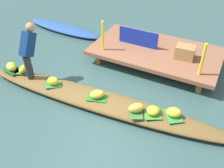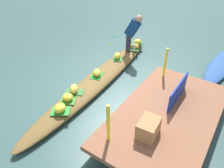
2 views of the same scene
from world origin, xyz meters
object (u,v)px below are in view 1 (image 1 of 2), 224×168
object	(u,v)px
market_banner	(138,38)
vendor_person	(28,48)
banana_bunch_2	(153,111)
produce_crate	(185,52)
banana_bunch_0	(136,108)
banana_bunch_6	(174,112)
vendor_boat	(99,101)
banana_bunch_3	(97,94)
banana_bunch_1	(23,69)
moored_boat	(64,28)
banana_bunch_5	(53,81)
banana_bunch_4	(11,67)
water_bottle	(32,68)

from	to	relation	value
market_banner	vendor_person	bearing A→B (deg)	-129.76
banana_bunch_2	produce_crate	xyz separation A→B (m)	(0.06, 1.99, 0.24)
banana_bunch_0	banana_bunch_6	world-z (taller)	banana_bunch_0
produce_crate	vendor_boat	bearing A→B (deg)	-120.95
banana_bunch_2	banana_bunch_3	xyz separation A→B (m)	(-1.18, -0.07, 0.01)
vendor_boat	vendor_person	size ratio (longest dim) A/B	4.62
banana_bunch_1	market_banner	bearing A→B (deg)	46.71
vendor_boat	banana_bunch_2	bearing A→B (deg)	-1.90
moored_boat	vendor_person	xyz separation A→B (m)	(0.96, -2.52, 0.81)
moored_boat	market_banner	size ratio (longest dim) A/B	2.53
banana_bunch_2	produce_crate	distance (m)	2.01
banana_bunch_5	banana_bunch_1	bearing A→B (deg)	174.75
banana_bunch_4	produce_crate	world-z (taller)	produce_crate
banana_bunch_4	banana_bunch_5	world-z (taller)	banana_bunch_5
vendor_boat	banana_bunch_4	distance (m)	2.32
moored_boat	banana_bunch_5	bearing A→B (deg)	-55.81
vendor_boat	banana_bunch_3	world-z (taller)	banana_bunch_3
banana_bunch_2	market_banner	bearing A→B (deg)	119.53
moored_boat	market_banner	distance (m)	2.76
banana_bunch_6	banana_bunch_2	bearing A→B (deg)	-161.04
banana_bunch_3	produce_crate	bearing A→B (deg)	59.14
banana_bunch_3	banana_bunch_5	distance (m)	1.07
vendor_person	banana_bunch_2	bearing A→B (deg)	0.18
moored_boat	banana_bunch_4	world-z (taller)	banana_bunch_4
vendor_boat	vendor_person	bearing A→B (deg)	176.08
moored_boat	banana_bunch_2	size ratio (longest dim) A/B	10.63
banana_bunch_3	water_bottle	world-z (taller)	water_bottle
vendor_boat	water_bottle	world-z (taller)	water_bottle
banana_bunch_3	vendor_person	world-z (taller)	vendor_person
banana_bunch_0	banana_bunch_3	size ratio (longest dim) A/B	1.05
banana_bunch_5	market_banner	xyz separation A→B (m)	(1.07, 2.20, 0.28)
banana_bunch_3	banana_bunch_0	bearing A→B (deg)	-0.96
vendor_boat	produce_crate	xyz separation A→B (m)	(1.21, 2.02, 0.43)
banana_bunch_0	banana_bunch_5	distance (m)	1.94
vendor_boat	banana_bunch_5	world-z (taller)	banana_bunch_5
banana_bunch_3	banana_bunch_4	xyz separation A→B (m)	(-2.28, -0.04, 0.01)
vendor_person	produce_crate	xyz separation A→B (m)	(2.94, 2.00, -0.36)
vendor_person	market_banner	distance (m)	2.71
banana_bunch_0	water_bottle	xyz separation A→B (m)	(-2.66, 0.12, 0.03)
vendor_boat	banana_bunch_1	xyz separation A→B (m)	(-2.01, -0.01, 0.19)
banana_bunch_6	banana_bunch_5	bearing A→B (deg)	-174.46
moored_boat	banana_bunch_6	xyz separation A→B (m)	(4.21, -2.38, 0.22)
banana_bunch_2	banana_bunch_4	xyz separation A→B (m)	(-3.46, -0.11, 0.02)
banana_bunch_4	market_banner	bearing A→B (deg)	43.63
banana_bunch_4	vendor_boat	bearing A→B (deg)	2.03
vendor_boat	moored_boat	bearing A→B (deg)	133.42
banana_bunch_0	banana_bunch_2	bearing A→B (deg)	15.85
banana_bunch_6	water_bottle	xyz separation A→B (m)	(-3.33, -0.09, 0.03)
banana_bunch_1	banana_bunch_5	size ratio (longest dim) A/B	1.16
banana_bunch_0	banana_bunch_2	size ratio (longest dim) A/B	1.25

